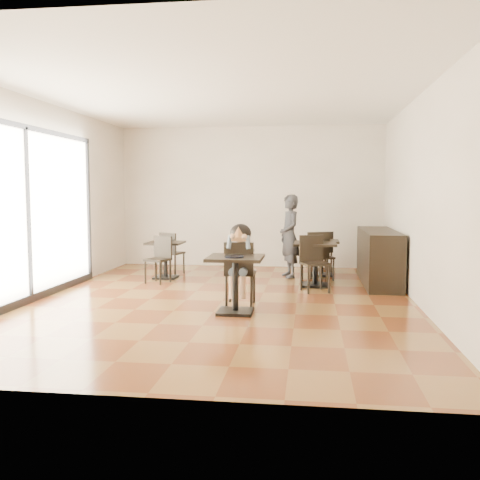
% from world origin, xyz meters
% --- Properties ---
extents(floor, '(6.00, 8.00, 0.01)m').
position_xyz_m(floor, '(0.00, 0.00, 0.00)').
color(floor, brown).
rests_on(floor, ground).
extents(ceiling, '(6.00, 8.00, 0.01)m').
position_xyz_m(ceiling, '(0.00, 0.00, 3.20)').
color(ceiling, white).
rests_on(ceiling, floor).
extents(wall_back, '(6.00, 0.01, 3.20)m').
position_xyz_m(wall_back, '(0.00, 4.00, 1.60)').
color(wall_back, silver).
rests_on(wall_back, floor).
extents(wall_front, '(6.00, 0.01, 3.20)m').
position_xyz_m(wall_front, '(0.00, -4.00, 1.60)').
color(wall_front, silver).
rests_on(wall_front, floor).
extents(wall_left, '(0.01, 8.00, 3.20)m').
position_xyz_m(wall_left, '(-3.00, 0.00, 1.60)').
color(wall_left, silver).
rests_on(wall_left, floor).
extents(wall_right, '(0.01, 8.00, 3.20)m').
position_xyz_m(wall_right, '(3.00, 0.00, 1.60)').
color(wall_right, silver).
rests_on(wall_right, floor).
extents(storefront_window, '(0.04, 4.50, 2.60)m').
position_xyz_m(storefront_window, '(-2.97, -0.50, 1.40)').
color(storefront_window, white).
rests_on(storefront_window, floor).
extents(child_table, '(0.77, 0.77, 0.81)m').
position_xyz_m(child_table, '(0.32, -0.81, 0.41)').
color(child_table, black).
rests_on(child_table, floor).
extents(child_chair, '(0.44, 0.44, 0.98)m').
position_xyz_m(child_chair, '(0.32, -0.26, 0.49)').
color(child_chair, black).
rests_on(child_chair, floor).
extents(child, '(0.44, 0.62, 1.23)m').
position_xyz_m(child, '(0.32, -0.26, 0.62)').
color(child, slate).
rests_on(child, child_chair).
extents(plate, '(0.27, 0.27, 0.02)m').
position_xyz_m(plate, '(0.32, -0.91, 0.82)').
color(plate, black).
rests_on(plate, child_table).
extents(pizza_slice, '(0.29, 0.22, 0.07)m').
position_xyz_m(pizza_slice, '(0.32, -0.45, 1.07)').
color(pizza_slice, '#D4BF75').
rests_on(pizza_slice, child).
extents(adult_patron, '(0.59, 0.71, 1.66)m').
position_xyz_m(adult_patron, '(0.96, 2.51, 0.83)').
color(adult_patron, '#333439').
rests_on(adult_patron, floor).
extents(cafe_table_mid, '(0.97, 0.97, 0.80)m').
position_xyz_m(cafe_table_mid, '(1.46, 1.52, 0.40)').
color(cafe_table_mid, black).
rests_on(cafe_table_mid, floor).
extents(cafe_table_left, '(0.87, 0.87, 0.73)m').
position_xyz_m(cafe_table_left, '(-1.48, 2.04, 0.36)').
color(cafe_table_left, black).
rests_on(cafe_table_left, floor).
extents(cafe_table_back, '(0.89, 0.89, 0.73)m').
position_xyz_m(cafe_table_back, '(1.61, 2.81, 0.36)').
color(cafe_table_back, black).
rests_on(cafe_table_back, floor).
extents(chair_mid_a, '(0.56, 0.56, 0.97)m').
position_xyz_m(chair_mid_a, '(1.46, 2.07, 0.48)').
color(chair_mid_a, black).
rests_on(chair_mid_a, floor).
extents(chair_mid_b, '(0.56, 0.56, 0.97)m').
position_xyz_m(chair_mid_b, '(1.46, 0.97, 0.48)').
color(chair_mid_b, black).
rests_on(chair_mid_b, floor).
extents(chair_left_a, '(0.50, 0.50, 0.88)m').
position_xyz_m(chair_left_a, '(-1.48, 2.59, 0.44)').
color(chair_left_a, black).
rests_on(chair_left_a, floor).
extents(chair_left_b, '(0.50, 0.50, 0.88)m').
position_xyz_m(chair_left_b, '(-1.48, 1.49, 0.44)').
color(chair_left_b, black).
rests_on(chair_left_b, floor).
extents(chair_back_a, '(0.51, 0.51, 0.87)m').
position_xyz_m(chair_back_a, '(1.61, 3.36, 0.44)').
color(chair_back_a, black).
rests_on(chair_back_a, floor).
extents(chair_back_b, '(0.51, 0.51, 0.87)m').
position_xyz_m(chair_back_b, '(1.61, 2.26, 0.44)').
color(chair_back_b, black).
rests_on(chair_back_b, floor).
extents(service_counter, '(0.60, 2.40, 1.00)m').
position_xyz_m(service_counter, '(2.65, 2.00, 0.50)').
color(service_counter, black).
rests_on(service_counter, floor).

